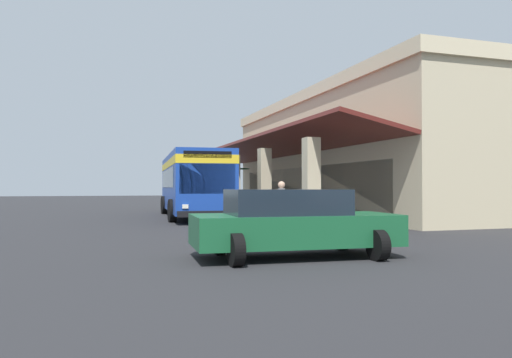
% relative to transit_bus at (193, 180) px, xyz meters
% --- Properties ---
extents(ground, '(120.00, 120.00, 0.00)m').
position_rel_transit_bus_xyz_m(ground, '(-2.36, 8.50, -1.85)').
color(ground, '#262628').
extents(curb_strip, '(26.44, 0.50, 0.12)m').
position_rel_transit_bus_xyz_m(curb_strip, '(-0.55, 3.16, -1.79)').
color(curb_strip, '#9E998E').
rests_on(curb_strip, ground).
extents(plaza_building, '(22.33, 16.98, 6.77)m').
position_rel_transit_bus_xyz_m(plaza_building, '(-0.55, 12.78, 1.54)').
color(plaza_building, '#C6B793').
rests_on(plaza_building, ground).
extents(transit_bus, '(11.37, 3.39, 3.34)m').
position_rel_transit_bus_xyz_m(transit_bus, '(0.00, 0.00, 0.00)').
color(transit_bus, '#193D9E').
rests_on(transit_bus, ground).
extents(parked_sedan_green, '(2.62, 4.50, 1.47)m').
position_rel_transit_bus_xyz_m(parked_sedan_green, '(14.90, -0.57, -1.10)').
color(parked_sedan_green, '#195933').
rests_on(parked_sedan_green, ground).
extents(pedestrian, '(0.60, 0.47, 1.70)m').
position_rel_transit_bus_xyz_m(pedestrian, '(10.23, 0.95, -0.89)').
color(pedestrian, navy).
rests_on(pedestrian, ground).
extents(potted_palm, '(1.76, 1.82, 2.93)m').
position_rel_transit_bus_xyz_m(potted_palm, '(-8.00, 4.52, -1.06)').
color(potted_palm, brown).
rests_on(potted_palm, ground).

